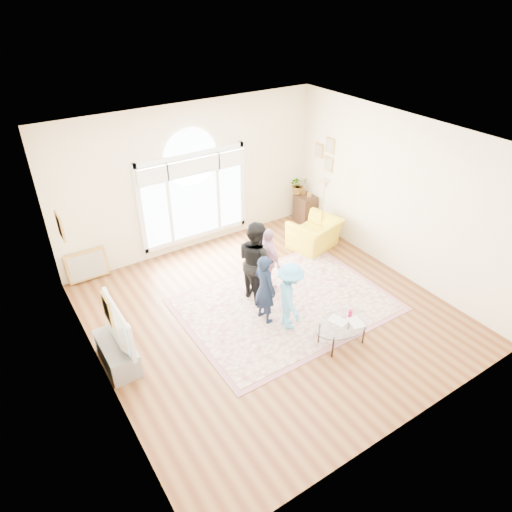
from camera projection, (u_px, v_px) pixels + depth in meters
ground at (271, 313)px, 8.38m from camera, size 6.00×6.00×0.00m
room_shell at (196, 183)px, 9.57m from camera, size 6.00×6.00×6.00m
area_rug at (286, 305)px, 8.58m from camera, size 3.60×2.60×0.02m
rug_border at (286, 305)px, 8.59m from camera, size 3.80×2.80×0.01m
tv_console at (117, 353)px, 7.21m from camera, size 0.45×1.00×0.42m
television at (112, 326)px, 6.92m from camera, size 0.18×1.17×0.68m
coffee_table at (343, 325)px, 7.50m from camera, size 1.06×0.71×0.54m
armchair at (315, 234)px, 10.23m from camera, size 1.24×1.14×0.68m
side_cabinet at (305, 209)px, 11.28m from camera, size 0.40×0.50×0.70m
floor_lamp at (324, 190)px, 9.97m from camera, size 0.24×0.24×1.51m
plant_pedestal at (297, 206)px, 11.40m from camera, size 0.20×0.20×0.70m
potted_plant at (299, 185)px, 11.09m from camera, size 0.51×0.48×0.46m
leaning_picture at (90, 280)px, 9.30m from camera, size 0.80×0.14×0.62m
child_navy at (265, 289)px, 7.88m from camera, size 0.37×0.52×1.32m
child_black at (256, 261)px, 8.39m from camera, size 0.62×0.79×1.59m
child_pink at (268, 260)px, 8.69m from camera, size 0.32×0.76×1.30m
child_blue at (290, 296)px, 7.74m from camera, size 0.73×0.93×1.27m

